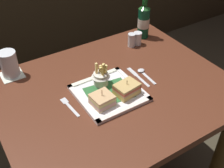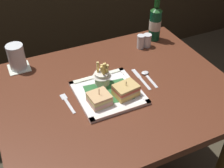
{
  "view_description": "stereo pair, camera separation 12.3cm",
  "coord_description": "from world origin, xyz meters",
  "px_view_note": "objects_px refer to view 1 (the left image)",
  "views": [
    {
      "loc": [
        -0.54,
        -0.83,
        1.56
      ],
      "look_at": [
        -0.02,
        -0.01,
        0.79
      ],
      "focal_mm": 46.45,
      "sensor_mm": 36.0,
      "label": 1
    },
    {
      "loc": [
        -0.43,
        -0.89,
        1.56
      ],
      "look_at": [
        -0.02,
        -0.01,
        0.79
      ],
      "focal_mm": 46.45,
      "sensor_mm": 36.0,
      "label": 2
    }
  ],
  "objects_px": {
    "dining_table": "(115,111)",
    "water_glass": "(10,65)",
    "sandwich_half_left": "(102,100)",
    "fries_cup": "(101,76)",
    "pepper_shaker": "(137,39)",
    "spoon": "(143,73)",
    "beer_bottle": "(144,21)",
    "fork": "(69,106)",
    "square_plate": "(109,93)",
    "salt_shaker": "(131,41)",
    "sandwich_half_right": "(127,89)",
    "knife": "(137,76)"
  },
  "relations": [
    {
      "from": "fork",
      "to": "knife",
      "type": "distance_m",
      "value": 0.36
    },
    {
      "from": "fries_cup",
      "to": "beer_bottle",
      "type": "height_order",
      "value": "beer_bottle"
    },
    {
      "from": "sandwich_half_left",
      "to": "spoon",
      "type": "distance_m",
      "value": 0.29
    },
    {
      "from": "sandwich_half_left",
      "to": "sandwich_half_right",
      "type": "distance_m",
      "value": 0.12
    },
    {
      "from": "sandwich_half_left",
      "to": "pepper_shaker",
      "type": "height_order",
      "value": "sandwich_half_left"
    },
    {
      "from": "water_glass",
      "to": "knife",
      "type": "bearing_deg",
      "value": -32.86
    },
    {
      "from": "fries_cup",
      "to": "fork",
      "type": "relative_size",
      "value": 0.83
    },
    {
      "from": "fries_cup",
      "to": "knife",
      "type": "height_order",
      "value": "fries_cup"
    },
    {
      "from": "beer_bottle",
      "to": "pepper_shaker",
      "type": "relative_size",
      "value": 3.59
    },
    {
      "from": "square_plate",
      "to": "fries_cup",
      "type": "xyz_separation_m",
      "value": [
        0.0,
        0.07,
        0.05
      ]
    },
    {
      "from": "beer_bottle",
      "to": "fork",
      "type": "xyz_separation_m",
      "value": [
        -0.6,
        -0.3,
        -0.1
      ]
    },
    {
      "from": "sandwich_half_left",
      "to": "beer_bottle",
      "type": "xyz_separation_m",
      "value": [
        0.48,
        0.37,
        0.07
      ]
    },
    {
      "from": "pepper_shaker",
      "to": "sandwich_half_right",
      "type": "bearing_deg",
      "value": -132.05
    },
    {
      "from": "sandwich_half_right",
      "to": "fork",
      "type": "distance_m",
      "value": 0.25
    },
    {
      "from": "beer_bottle",
      "to": "spoon",
      "type": "xyz_separation_m",
      "value": [
        -0.21,
        -0.28,
        -0.09
      ]
    },
    {
      "from": "dining_table",
      "to": "water_glass",
      "type": "bearing_deg",
      "value": 136.88
    },
    {
      "from": "fries_cup",
      "to": "knife",
      "type": "xyz_separation_m",
      "value": [
        0.18,
        -0.03,
        -0.05
      ]
    },
    {
      "from": "spoon",
      "to": "salt_shaker",
      "type": "relative_size",
      "value": 1.75
    },
    {
      "from": "fries_cup",
      "to": "sandwich_half_right",
      "type": "bearing_deg",
      "value": -63.06
    },
    {
      "from": "square_plate",
      "to": "fries_cup",
      "type": "height_order",
      "value": "fries_cup"
    },
    {
      "from": "spoon",
      "to": "pepper_shaker",
      "type": "bearing_deg",
      "value": 59.8
    },
    {
      "from": "water_glass",
      "to": "fork",
      "type": "relative_size",
      "value": 0.92
    },
    {
      "from": "spoon",
      "to": "fork",
      "type": "bearing_deg",
      "value": -176.92
    },
    {
      "from": "beer_bottle",
      "to": "knife",
      "type": "height_order",
      "value": "beer_bottle"
    },
    {
      "from": "dining_table",
      "to": "beer_bottle",
      "type": "height_order",
      "value": "beer_bottle"
    },
    {
      "from": "square_plate",
      "to": "fork",
      "type": "height_order",
      "value": "square_plate"
    },
    {
      "from": "spoon",
      "to": "knife",
      "type": "bearing_deg",
      "value": -171.74
    },
    {
      "from": "salt_shaker",
      "to": "fork",
      "type": "bearing_deg",
      "value": -152.68
    },
    {
      "from": "square_plate",
      "to": "beer_bottle",
      "type": "xyz_separation_m",
      "value": [
        0.42,
        0.33,
        0.09
      ]
    },
    {
      "from": "square_plate",
      "to": "fork",
      "type": "distance_m",
      "value": 0.18
    },
    {
      "from": "water_glass",
      "to": "spoon",
      "type": "height_order",
      "value": "water_glass"
    },
    {
      "from": "sandwich_half_left",
      "to": "knife",
      "type": "bearing_deg",
      "value": 19.74
    },
    {
      "from": "water_glass",
      "to": "square_plate",
      "type": "bearing_deg",
      "value": -48.91
    },
    {
      "from": "dining_table",
      "to": "spoon",
      "type": "bearing_deg",
      "value": 7.54
    },
    {
      "from": "sandwich_half_left",
      "to": "knife",
      "type": "height_order",
      "value": "sandwich_half_left"
    },
    {
      "from": "sandwich_half_left",
      "to": "fries_cup",
      "type": "xyz_separation_m",
      "value": [
        0.06,
        0.11,
        0.02
      ]
    },
    {
      "from": "square_plate",
      "to": "sandwich_half_left",
      "type": "relative_size",
      "value": 2.99
    },
    {
      "from": "water_glass",
      "to": "dining_table",
      "type": "bearing_deg",
      "value": -43.12
    },
    {
      "from": "water_glass",
      "to": "fork",
      "type": "height_order",
      "value": "water_glass"
    },
    {
      "from": "fries_cup",
      "to": "spoon",
      "type": "distance_m",
      "value": 0.22
    },
    {
      "from": "beer_bottle",
      "to": "fork",
      "type": "bearing_deg",
      "value": -153.21
    },
    {
      "from": "knife",
      "to": "salt_shaker",
      "type": "distance_m",
      "value": 0.27
    },
    {
      "from": "fork",
      "to": "salt_shaker",
      "type": "height_order",
      "value": "salt_shaker"
    },
    {
      "from": "sandwich_half_right",
      "to": "pepper_shaker",
      "type": "distance_m",
      "value": 0.43
    },
    {
      "from": "fries_cup",
      "to": "pepper_shaker",
      "type": "distance_m",
      "value": 0.41
    },
    {
      "from": "dining_table",
      "to": "spoon",
      "type": "distance_m",
      "value": 0.22
    },
    {
      "from": "dining_table",
      "to": "square_plate",
      "type": "distance_m",
      "value": 0.15
    },
    {
      "from": "square_plate",
      "to": "knife",
      "type": "height_order",
      "value": "square_plate"
    },
    {
      "from": "water_glass",
      "to": "pepper_shaker",
      "type": "relative_size",
      "value": 1.74
    },
    {
      "from": "salt_shaker",
      "to": "sandwich_half_right",
      "type": "bearing_deg",
      "value": -127.96
    }
  ]
}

